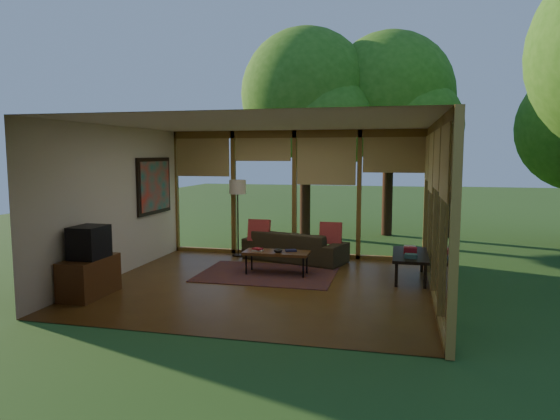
% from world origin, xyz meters
% --- Properties ---
extents(floor, '(5.50, 5.50, 0.00)m').
position_xyz_m(floor, '(0.00, 0.00, 0.00)').
color(floor, brown).
rests_on(floor, ground).
extents(ceiling, '(5.50, 5.50, 0.00)m').
position_xyz_m(ceiling, '(0.00, 0.00, 2.70)').
color(ceiling, silver).
rests_on(ceiling, ground).
extents(wall_left, '(0.04, 5.00, 2.70)m').
position_xyz_m(wall_left, '(-2.75, 0.00, 1.35)').
color(wall_left, beige).
rests_on(wall_left, ground).
extents(wall_front, '(5.50, 0.04, 2.70)m').
position_xyz_m(wall_front, '(0.00, -2.50, 1.35)').
color(wall_front, beige).
rests_on(wall_front, ground).
extents(window_wall_back, '(5.50, 0.12, 2.70)m').
position_xyz_m(window_wall_back, '(0.00, 2.50, 1.35)').
color(window_wall_back, olive).
rests_on(window_wall_back, ground).
extents(window_wall_right, '(0.12, 5.00, 2.70)m').
position_xyz_m(window_wall_right, '(2.75, 0.00, 1.35)').
color(window_wall_right, olive).
rests_on(window_wall_right, ground).
extents(tree_nw, '(3.43, 3.43, 5.50)m').
position_xyz_m(tree_nw, '(-0.27, 5.27, 3.77)').
color(tree_nw, '#361F13').
rests_on(tree_nw, ground).
extents(tree_ne, '(3.42, 3.42, 5.44)m').
position_xyz_m(tree_ne, '(1.88, 5.93, 3.72)').
color(tree_ne, '#361F13').
rests_on(tree_ne, ground).
extents(rug, '(2.46, 1.74, 0.01)m').
position_xyz_m(rug, '(-0.14, 0.73, 0.01)').
color(rug, brown).
rests_on(rug, floor).
extents(sofa, '(2.27, 1.41, 0.62)m').
position_xyz_m(sofa, '(0.11, 2.00, 0.31)').
color(sofa, '#342C1A').
rests_on(sofa, floor).
extents(pillow_left, '(0.45, 0.24, 0.47)m').
position_xyz_m(pillow_left, '(-0.64, 1.95, 0.61)').
color(pillow_left, maroon).
rests_on(pillow_left, sofa).
extents(pillow_right, '(0.44, 0.24, 0.46)m').
position_xyz_m(pillow_right, '(0.86, 1.95, 0.60)').
color(pillow_right, maroon).
rests_on(pillow_right, sofa).
extents(ct_book_lower, '(0.20, 0.15, 0.03)m').
position_xyz_m(ct_book_lower, '(-0.32, 0.72, 0.44)').
color(ct_book_lower, '#B3AAA2').
rests_on(ct_book_lower, coffee_table).
extents(ct_book_upper, '(0.21, 0.19, 0.03)m').
position_xyz_m(ct_book_upper, '(-0.32, 0.72, 0.47)').
color(ct_book_upper, maroon).
rests_on(ct_book_upper, coffee_table).
extents(ct_book_side, '(0.24, 0.21, 0.03)m').
position_xyz_m(ct_book_side, '(0.28, 0.85, 0.44)').
color(ct_book_side, '#161732').
rests_on(ct_book_side, coffee_table).
extents(ct_bowl, '(0.16, 0.16, 0.07)m').
position_xyz_m(ct_bowl, '(0.08, 0.67, 0.46)').
color(ct_bowl, black).
rests_on(ct_bowl, coffee_table).
extents(media_cabinet, '(0.50, 1.00, 0.60)m').
position_xyz_m(media_cabinet, '(-2.47, -1.27, 0.30)').
color(media_cabinet, '#5A3418').
rests_on(media_cabinet, floor).
extents(television, '(0.45, 0.55, 0.50)m').
position_xyz_m(television, '(-2.45, -1.27, 0.85)').
color(television, black).
rests_on(television, media_cabinet).
extents(console_book_a, '(0.22, 0.17, 0.07)m').
position_xyz_m(console_book_a, '(2.40, 0.58, 0.49)').
color(console_book_a, '#335A53').
rests_on(console_book_a, side_console).
extents(console_book_b, '(0.23, 0.17, 0.10)m').
position_xyz_m(console_book_b, '(2.40, 1.03, 0.51)').
color(console_book_b, maroon).
rests_on(console_book_b, side_console).
extents(console_book_c, '(0.22, 0.17, 0.06)m').
position_xyz_m(console_book_c, '(2.40, 1.43, 0.48)').
color(console_book_c, '#B3AAA2').
rests_on(console_book_c, side_console).
extents(floor_lamp, '(0.36, 0.36, 1.65)m').
position_xyz_m(floor_lamp, '(-1.18, 2.20, 1.41)').
color(floor_lamp, black).
rests_on(floor_lamp, floor).
extents(coffee_table, '(1.20, 0.50, 0.43)m').
position_xyz_m(coffee_table, '(0.03, 0.77, 0.39)').
color(coffee_table, '#5A3418').
rests_on(coffee_table, floor).
extents(side_console, '(0.60, 1.40, 0.46)m').
position_xyz_m(side_console, '(2.40, 0.98, 0.41)').
color(side_console, black).
rests_on(side_console, floor).
extents(wall_painting, '(0.06, 1.35, 1.15)m').
position_xyz_m(wall_painting, '(-2.71, 1.40, 1.55)').
color(wall_painting, black).
rests_on(wall_painting, wall_left).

